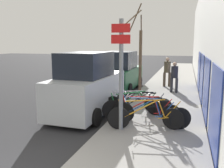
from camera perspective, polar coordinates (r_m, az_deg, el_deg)
ground_plane at (r=15.33m, az=3.11°, el=-1.17°), size 80.00×80.00×0.00m
sidewalk_curb at (r=17.69m, az=13.49°, el=0.27°), size 3.20×32.00×0.15m
building_facade at (r=17.38m, az=19.73°, el=10.24°), size 0.23×32.00×6.50m
signpost at (r=7.53m, az=2.08°, el=2.75°), size 0.58×0.15×3.37m
bicycle_0 at (r=7.90m, az=8.50°, el=-7.36°), size 2.51×0.80×0.97m
bicycle_1 at (r=8.23m, az=8.19°, el=-6.74°), size 2.30×0.58×0.95m
bicycle_2 at (r=8.52m, az=7.87°, el=-6.19°), size 2.32×0.44×0.94m
bicycle_3 at (r=9.10m, az=5.08°, el=-5.07°), size 2.03×1.36×0.95m
bicycle_4 at (r=9.28m, az=6.97°, el=-4.94°), size 2.12×0.75×0.91m
bicycle_5 at (r=9.73m, az=4.72°, el=-4.28°), size 2.09×0.69×0.87m
parked_car_0 at (r=9.89m, az=-5.63°, el=-0.59°), size 2.07×4.42×2.46m
parked_car_1 at (r=14.90m, az=1.79°, el=2.57°), size 2.12×4.51×2.31m
pedestrian_near at (r=15.59m, az=12.52°, el=3.19°), size 0.46×0.40×1.79m
pedestrian_far at (r=13.81m, az=14.08°, el=2.01°), size 0.42×0.37×1.65m
street_tree at (r=11.61m, az=6.29°, el=5.87°), size 0.86×2.04×4.41m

